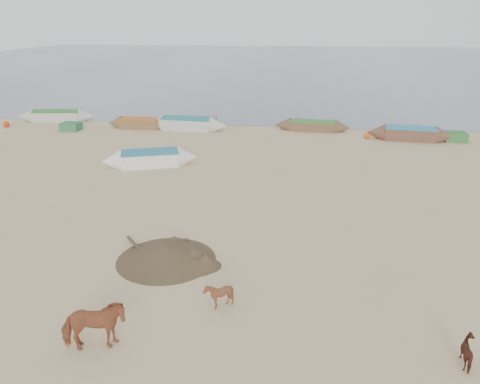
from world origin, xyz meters
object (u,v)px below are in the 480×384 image
at_px(cow_adult, 94,326).
at_px(calf_front, 219,295).
at_px(calf_right, 471,353).
at_px(near_canoe, 150,158).

bearing_deg(cow_adult, calf_front, -69.31).
relative_size(cow_adult, calf_front, 1.97).
distance_m(calf_right, near_canoe, 20.28).
xyz_separation_m(calf_front, near_canoe, (-6.54, 13.73, 0.03)).
height_order(cow_adult, calf_right, cow_adult).
bearing_deg(calf_front, cow_adult, -42.84).
relative_size(cow_adult, calf_right, 2.31).
bearing_deg(near_canoe, calf_right, -68.77).
xyz_separation_m(cow_adult, near_canoe, (-3.68, 16.05, -0.26)).
distance_m(calf_front, near_canoe, 15.21).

